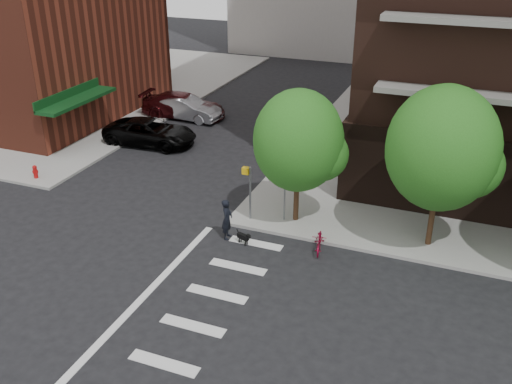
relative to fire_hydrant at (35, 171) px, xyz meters
name	(u,v)px	position (x,y,z in m)	size (l,w,h in m)	color
ground	(120,306)	(10.50, -7.80, -0.55)	(120.00, 120.00, 0.00)	black
sidewalk_nw	(32,83)	(-14.00, 15.70, -0.48)	(31.00, 33.00, 0.15)	gray
crosswalk	(173,320)	(12.71, -7.80, -0.55)	(3.85, 13.00, 0.01)	silver
tree_a	(298,141)	(14.50, 0.70, 3.49)	(4.00, 4.00, 5.90)	#301E11
tree_b	(442,149)	(20.50, 0.70, 3.99)	(4.50, 4.50, 6.65)	#301E11
pedestrian_signal	(258,185)	(12.82, 0.12, 1.30)	(2.18, 0.67, 2.60)	slate
fire_hydrant	(35,171)	(0.00, 0.00, 0.00)	(0.24, 0.24, 0.73)	#A50C0C
parked_car_black	(150,132)	(2.93, 7.01, 0.25)	(5.76, 2.66, 1.60)	black
parked_car_maroon	(183,105)	(2.30, 12.56, 0.31)	(5.95, 2.42, 1.73)	#390C0F
parked_car_silver	(187,108)	(2.79, 12.22, 0.25)	(4.84, 1.69, 1.59)	#94969C
scooter	(320,241)	(16.22, -1.30, -0.10)	(0.60, 1.71, 0.90)	maroon
dog_walker	(227,219)	(12.14, -1.80, 0.38)	(0.45, 0.68, 1.87)	black
dog	(244,237)	(13.02, -2.04, -0.19)	(0.68, 0.38, 0.57)	black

